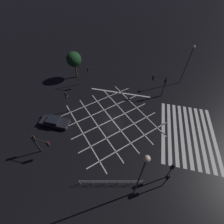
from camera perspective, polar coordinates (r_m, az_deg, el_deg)
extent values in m
plane|color=black|center=(24.22, 0.00, -2.93)|extent=(200.00, 200.00, 0.00)
cube|color=silver|center=(24.41, 18.95, -6.08)|extent=(11.44, 0.50, 0.01)
cube|color=silver|center=(24.60, 21.00, -6.39)|extent=(11.44, 0.50, 0.01)
cube|color=silver|center=(24.82, 23.02, -6.68)|extent=(11.44, 0.50, 0.01)
cube|color=silver|center=(25.06, 25.00, -6.96)|extent=(11.44, 0.50, 0.01)
cube|color=silver|center=(25.34, 26.94, -7.22)|extent=(11.44, 0.50, 0.01)
cube|color=silver|center=(25.65, 28.84, -7.47)|extent=(11.44, 0.50, 0.01)
cube|color=silver|center=(25.98, 30.70, -7.71)|extent=(11.44, 0.50, 0.01)
cube|color=silver|center=(26.34, 32.51, -7.94)|extent=(11.44, 0.50, 0.01)
cube|color=silver|center=(26.73, 34.27, -8.14)|extent=(11.44, 0.50, 0.01)
cube|color=silver|center=(26.37, 9.42, 1.64)|extent=(9.99, 9.99, 0.01)
cube|color=silver|center=(21.90, 7.21, -11.66)|extent=(9.99, 9.99, 0.01)
cube|color=silver|center=(25.19, 4.91, -0.55)|extent=(9.99, 9.99, 0.01)
cube|color=silver|center=(22.95, 3.39, -7.09)|extent=(9.99, 9.99, 0.01)
cube|color=silver|center=(24.22, 0.00, -2.93)|extent=(9.99, 9.99, 0.01)
cube|color=silver|center=(24.22, 0.00, -2.93)|extent=(9.99, 9.99, 0.01)
cube|color=silver|center=(23.49, -5.29, -5.46)|extent=(9.99, 9.99, 0.01)
cube|color=silver|center=(25.68, -3.01, 0.80)|extent=(9.99, 9.99, 0.01)
cube|color=silver|center=(23.01, -10.92, -8.06)|extent=(9.99, 9.99, 0.01)
cube|color=silver|center=(27.29, -5.68, 4.11)|extent=(9.99, 9.99, 0.01)
cube|color=silver|center=(28.96, 3.09, 7.35)|extent=(0.30, 11.44, 0.01)
cylinder|color=#2D2D30|center=(21.75, -26.69, -10.91)|extent=(0.11, 0.11, 3.68)
cube|color=black|center=(20.78, -27.74, -8.64)|extent=(0.16, 0.28, 0.90)
sphere|color=black|center=(20.60, -27.88, -7.92)|extent=(0.18, 0.18, 0.18)
sphere|color=orange|center=(20.82, -27.59, -8.40)|extent=(0.18, 0.18, 0.18)
sphere|color=black|center=(21.05, -27.31, -8.86)|extent=(0.18, 0.18, 0.18)
cube|color=black|center=(20.75, -27.87, -8.83)|extent=(0.02, 0.36, 0.98)
cylinder|color=#2D2D30|center=(25.03, -16.62, 3.59)|extent=(0.11, 0.11, 4.15)
cube|color=black|center=(23.95, -17.13, 6.25)|extent=(0.28, 0.16, 0.90)
sphere|color=black|center=(23.71, -17.05, 6.76)|extent=(0.18, 0.18, 0.18)
sphere|color=black|center=(23.90, -16.89, 6.21)|extent=(0.18, 0.18, 0.18)
sphere|color=green|center=(24.09, -16.74, 5.68)|extent=(0.18, 0.18, 0.18)
cube|color=black|center=(23.99, -17.32, 6.27)|extent=(0.36, 0.02, 0.98)
cylinder|color=#2D2D30|center=(19.23, 21.02, -20.56)|extent=(0.11, 0.11, 3.49)
cube|color=black|center=(18.20, 22.11, -18.65)|extent=(0.16, 0.28, 0.90)
sphere|color=black|center=(17.99, 22.37, -17.92)|extent=(0.18, 0.18, 0.18)
sphere|color=black|center=(18.24, 22.09, -18.33)|extent=(0.18, 0.18, 0.18)
sphere|color=green|center=(18.50, 21.82, -18.72)|extent=(0.18, 0.18, 0.18)
cube|color=black|center=(18.16, 22.12, -18.90)|extent=(0.02, 0.36, 0.98)
cylinder|color=#2D2D30|center=(18.80, 19.84, -23.45)|extent=(0.11, 0.11, 3.38)
cube|color=black|center=(17.69, 20.43, -22.11)|extent=(0.28, 0.16, 0.90)
sphere|color=red|center=(17.40, 20.32, -21.72)|extent=(0.18, 0.18, 0.18)
sphere|color=black|center=(17.67, 20.05, -22.08)|extent=(0.18, 0.18, 0.18)
sphere|color=black|center=(17.94, 19.79, -22.43)|extent=(0.18, 0.18, 0.18)
cube|color=black|center=(17.72, 20.73, -22.13)|extent=(0.36, 0.02, 0.98)
cylinder|color=#2D2D30|center=(30.45, -12.43, 13.51)|extent=(0.11, 0.11, 4.26)
cylinder|color=#2D2D30|center=(29.02, -11.14, 16.57)|extent=(0.09, 2.05, 0.09)
cube|color=black|center=(28.89, -9.05, 15.67)|extent=(0.28, 0.16, 0.90)
sphere|color=black|center=(28.69, -8.91, 16.16)|extent=(0.18, 0.18, 0.18)
sphere|color=black|center=(28.85, -8.83, 15.65)|extent=(0.18, 0.18, 0.18)
sphere|color=green|center=(29.01, -8.77, 15.15)|extent=(0.18, 0.18, 0.18)
cube|color=black|center=(28.92, -9.22, 15.68)|extent=(0.36, 0.02, 0.98)
cylinder|color=#2D2D30|center=(28.31, 19.20, 9.00)|extent=(0.11, 0.11, 4.35)
cylinder|color=#2D2D30|center=(27.02, 17.95, 12.77)|extent=(0.09, 2.20, 0.09)
cube|color=black|center=(27.16, 15.41, 12.45)|extent=(0.28, 0.16, 0.90)
sphere|color=red|center=(26.99, 15.30, 13.01)|extent=(0.18, 0.18, 0.18)
sphere|color=black|center=(27.16, 15.18, 12.49)|extent=(0.18, 0.18, 0.18)
sphere|color=black|center=(27.32, 15.05, 11.98)|extent=(0.18, 0.18, 0.18)
cube|color=black|center=(27.17, 15.60, 12.41)|extent=(0.36, 0.02, 0.98)
cylinder|color=#2D2D30|center=(28.54, 19.05, 8.89)|extent=(0.11, 0.11, 3.96)
cube|color=black|center=(27.59, 19.80, 11.09)|extent=(0.16, 0.28, 0.90)
sphere|color=red|center=(27.33, 19.97, 11.46)|extent=(0.18, 0.18, 0.18)
sphere|color=black|center=(27.50, 19.81, 10.96)|extent=(0.18, 0.18, 0.18)
sphere|color=black|center=(27.67, 19.65, 10.47)|extent=(0.18, 0.18, 0.18)
cube|color=black|center=(27.66, 19.80, 11.20)|extent=(0.02, 0.36, 0.98)
cylinder|color=#2D2D30|center=(21.95, -26.91, -11.13)|extent=(0.11, 0.11, 3.35)
cylinder|color=#2D2D30|center=(20.22, -26.02, -9.62)|extent=(0.09, 2.05, 0.09)
cube|color=black|center=(20.06, -23.18, -11.08)|extent=(0.28, 0.16, 0.90)
sphere|color=red|center=(19.77, -23.16, -10.71)|extent=(0.18, 0.18, 0.18)
sphere|color=black|center=(20.00, -22.91, -11.17)|extent=(0.18, 0.18, 0.18)
sphere|color=black|center=(20.25, -22.66, -11.61)|extent=(0.18, 0.18, 0.18)
cube|color=black|center=(20.10, -23.40, -11.01)|extent=(0.36, 0.02, 0.98)
cylinder|color=#2D2D30|center=(15.27, 10.05, -24.25)|extent=(0.14, 0.14, 8.74)
sphere|color=#F9E0B2|center=(11.13, 13.19, -16.88)|extent=(0.48, 0.48, 0.48)
cylinder|color=#2D2D30|center=(32.49, 26.31, 15.13)|extent=(0.14, 0.14, 7.27)
sphere|color=#F9E0B2|center=(30.92, 28.77, 20.91)|extent=(0.50, 0.50, 0.50)
cylinder|color=#473323|center=(33.15, -13.52, 15.03)|extent=(0.32, 0.32, 2.97)
sphere|color=#19421E|center=(31.89, -14.36, 18.89)|extent=(2.89, 2.89, 2.89)
cube|color=black|center=(24.95, -20.95, -3.62)|extent=(1.80, 4.45, 0.53)
cube|color=black|center=(24.63, -21.49, -2.81)|extent=(1.58, 1.87, 0.50)
sphere|color=white|center=(24.32, -15.92, -3.72)|extent=(0.16, 0.16, 0.16)
sphere|color=white|center=(23.76, -16.99, -5.75)|extent=(0.16, 0.16, 0.16)
cylinder|color=black|center=(24.81, -17.33, -3.07)|extent=(0.20, 0.68, 0.68)
cylinder|color=black|center=(24.04, -18.87, -5.85)|extent=(0.20, 0.68, 0.68)
cylinder|color=black|center=(26.11, -22.70, -1.90)|extent=(0.20, 0.68, 0.68)
cylinder|color=black|center=(25.37, -24.33, -4.50)|extent=(0.20, 0.68, 0.68)
cylinder|color=#B7B7BC|center=(19.41, -12.23, -24.68)|extent=(0.05, 0.05, 1.05)
cylinder|color=#B7B7BC|center=(19.17, -7.41, -25.00)|extent=(0.05, 0.05, 1.05)
cylinder|color=#B7B7BC|center=(19.06, -2.48, -25.16)|extent=(0.05, 0.05, 1.05)
cylinder|color=#B7B7BC|center=(19.06, 2.48, -25.16)|extent=(0.05, 0.05, 1.05)
cylinder|color=#B7B7BC|center=(19.17, 7.41, -25.00)|extent=(0.05, 0.05, 1.05)
cylinder|color=#B7B7BC|center=(19.41, 12.23, -24.68)|extent=(0.05, 0.05, 1.05)
cylinder|color=#B7B7BC|center=(18.58, 0.00, -24.74)|extent=(1.72, 7.29, 0.04)
cylinder|color=#B7B7BC|center=(18.99, 0.00, -25.14)|extent=(1.72, 7.29, 0.04)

